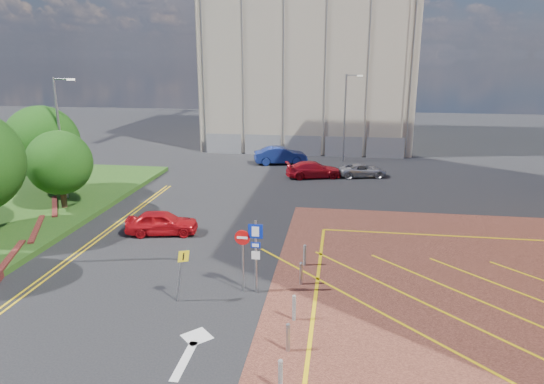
% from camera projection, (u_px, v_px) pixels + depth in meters
% --- Properties ---
extents(ground, '(140.00, 140.00, 0.00)m').
position_uv_depth(ground, '(240.00, 303.00, 19.55)').
color(ground, black).
rests_on(ground, ground).
extents(retaining_wall, '(6.06, 20.33, 0.40)m').
position_uv_depth(retaining_wall, '(6.00, 261.00, 23.03)').
color(retaining_wall, maroon).
rests_on(retaining_wall, ground).
extents(tree_c, '(4.00, 4.00, 4.90)m').
position_uv_depth(tree_c, '(59.00, 163.00, 30.07)').
color(tree_c, '#3D2B1C').
rests_on(tree_c, grass_bed).
extents(tree_d, '(5.00, 5.00, 6.08)m').
position_uv_depth(tree_d, '(42.00, 142.00, 33.16)').
color(tree_d, '#3D2B1C').
rests_on(tree_d, grass_bed).
extents(lamp_left_far, '(1.53, 0.16, 8.00)m').
position_uv_depth(lamp_left_far, '(61.00, 134.00, 31.70)').
color(lamp_left_far, '#9EA0A8').
rests_on(lamp_left_far, grass_bed).
extents(lamp_back, '(1.53, 0.16, 8.00)m').
position_uv_depth(lamp_back, '(346.00, 115.00, 44.44)').
color(lamp_back, '#9EA0A8').
rests_on(lamp_back, ground).
extents(sign_cluster, '(1.17, 0.12, 3.20)m').
position_uv_depth(sign_cluster, '(251.00, 249.00, 19.91)').
color(sign_cluster, '#9EA0A8').
rests_on(sign_cluster, ground).
extents(warning_sign, '(0.64, 0.39, 2.25)m').
position_uv_depth(warning_sign, '(181.00, 269.00, 19.28)').
color(warning_sign, '#9EA0A8').
rests_on(warning_sign, ground).
extents(bollard_row, '(0.14, 11.14, 0.90)m').
position_uv_depth(bollard_row, '(292.00, 318.00, 17.51)').
color(bollard_row, '#9EA0A8').
rests_on(bollard_row, forecourt).
extents(construction_building, '(21.20, 19.20, 22.00)m').
position_uv_depth(construction_building, '(312.00, 42.00, 54.62)').
color(construction_building, '#B8AA96').
rests_on(construction_building, ground).
extents(construction_fence, '(21.60, 0.06, 2.00)m').
position_uv_depth(construction_fence, '(313.00, 146.00, 47.69)').
color(construction_fence, gray).
rests_on(construction_fence, ground).
extents(car_red_left, '(4.17, 2.29, 1.34)m').
position_uv_depth(car_red_left, '(162.00, 222.00, 26.92)').
color(car_red_left, red).
rests_on(car_red_left, ground).
extents(car_blue_back, '(5.04, 2.86, 1.57)m').
position_uv_depth(car_blue_back, '(281.00, 155.00, 44.31)').
color(car_blue_back, navy).
rests_on(car_blue_back, ground).
extents(car_red_back, '(4.84, 2.98, 1.31)m').
position_uv_depth(car_red_back, '(314.00, 170.00, 39.40)').
color(car_red_back, '#B50F1C').
rests_on(car_red_back, ground).
extents(car_silver_back, '(4.13, 2.54, 1.07)m').
position_uv_depth(car_silver_back, '(362.00, 170.00, 39.68)').
color(car_silver_back, '#A3A3AA').
rests_on(car_silver_back, ground).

